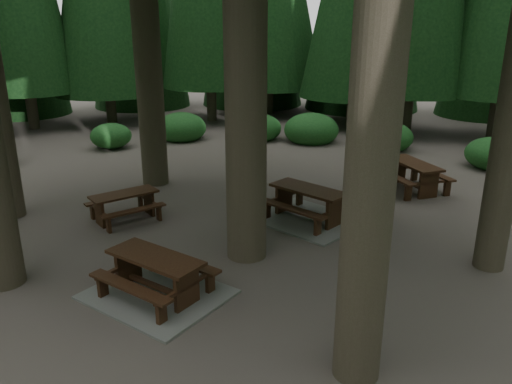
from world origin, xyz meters
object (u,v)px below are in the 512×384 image
at_px(picnic_table_a, 157,282).
at_px(picnic_table_b, 125,202).
at_px(picnic_table_c, 308,209).
at_px(picnic_table_d, 413,172).

bearing_deg(picnic_table_a, picnic_table_b, 147.03).
bearing_deg(picnic_table_a, picnic_table_c, 85.12).
distance_m(picnic_table_a, picnic_table_b, 4.08).
relative_size(picnic_table_a, picnic_table_b, 1.28).
bearing_deg(picnic_table_d, picnic_table_b, -91.54).
bearing_deg(picnic_table_c, picnic_table_b, -137.60).
bearing_deg(picnic_table_d, picnic_table_c, -72.08).
xyz_separation_m(picnic_table_b, picnic_table_c, (4.17, 2.06, -0.17)).
bearing_deg(picnic_table_b, picnic_table_c, -37.51).
distance_m(picnic_table_b, picnic_table_d, 8.38).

